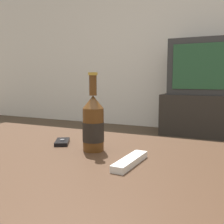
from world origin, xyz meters
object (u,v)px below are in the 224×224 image
object	(u,v)px
beer_bottle	(93,124)
cell_phone	(62,142)
tv_stand	(201,115)
television	(203,67)
remote_control	(130,161)

from	to	relation	value
beer_bottle	cell_phone	bearing A→B (deg)	167.27
tv_stand	television	world-z (taller)	television
beer_bottle	cell_phone	world-z (taller)	beer_bottle
television	tv_stand	bearing A→B (deg)	90.00
television	beer_bottle	bearing A→B (deg)	-92.17
tv_stand	beer_bottle	size ratio (longest dim) A/B	3.50
television	remote_control	xyz separation A→B (m)	(0.07, -2.69, -0.39)
tv_stand	cell_phone	distance (m)	2.59
tv_stand	remote_control	xyz separation A→B (m)	(0.07, -2.69, 0.20)
tv_stand	beer_bottle	distance (m)	2.62
remote_control	tv_stand	bearing A→B (deg)	94.60
television	cell_phone	world-z (taller)	television
television	beer_bottle	xyz separation A→B (m)	(-0.10, -2.60, -0.30)
beer_bottle	cell_phone	size ratio (longest dim) A/B	2.43
television	cell_phone	size ratio (longest dim) A/B	7.10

